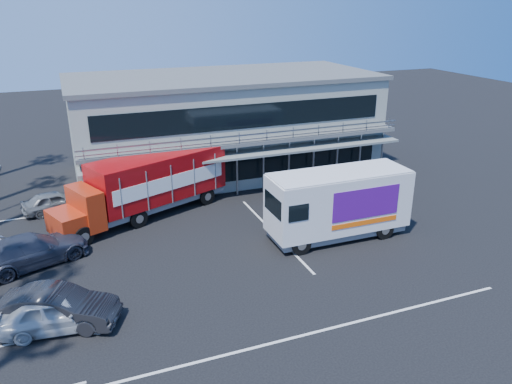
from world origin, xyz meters
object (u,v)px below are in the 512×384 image
object	(u,v)px
red_truck	(149,183)
parked_car_b	(58,308)
white_van	(338,203)
parked_car_a	(58,311)

from	to	relation	value
red_truck	parked_car_b	xyz separation A→B (m)	(-5.47, -9.93, -1.24)
red_truck	white_van	xyz separation A→B (m)	(9.09, -6.91, -0.01)
parked_car_b	red_truck	bearing A→B (deg)	-4.94
parked_car_a	parked_car_b	size ratio (longest dim) A/B	0.96
white_van	parked_car_a	size ratio (longest dim) A/B	1.70
white_van	parked_car_a	world-z (taller)	white_van
red_truck	parked_car_a	xyz separation A→B (m)	(-5.47, -10.21, -1.25)
white_van	parked_car_b	world-z (taller)	white_van
white_van	parked_car_b	distance (m)	14.92
red_truck	parked_car_a	distance (m)	11.65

